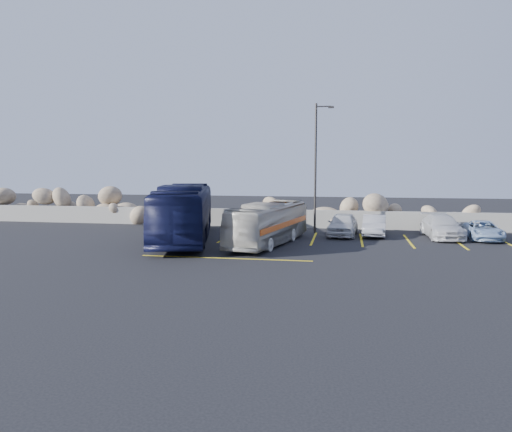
% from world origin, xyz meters
% --- Properties ---
extents(ground, '(90.00, 90.00, 0.00)m').
position_xyz_m(ground, '(0.00, 0.00, 0.00)').
color(ground, black).
rests_on(ground, ground).
extents(seawall, '(60.00, 0.40, 1.20)m').
position_xyz_m(seawall, '(0.00, 12.00, 0.60)').
color(seawall, '#99978B').
rests_on(seawall, ground).
extents(riprap_pile, '(54.00, 2.80, 2.60)m').
position_xyz_m(riprap_pile, '(0.00, 13.20, 1.30)').
color(riprap_pile, '#937B60').
rests_on(riprap_pile, ground).
extents(parking_lines, '(18.16, 9.36, 0.01)m').
position_xyz_m(parking_lines, '(4.64, 5.57, 0.01)').
color(parking_lines, yellow).
rests_on(parking_lines, ground).
extents(lamppost, '(1.14, 0.18, 8.00)m').
position_xyz_m(lamppost, '(2.56, 9.50, 4.30)').
color(lamppost, '#2F2C2A').
rests_on(lamppost, ground).
extents(vintage_bus, '(3.49, 8.29, 2.25)m').
position_xyz_m(vintage_bus, '(0.34, 4.51, 1.13)').
color(vintage_bus, beige).
rests_on(vintage_bus, ground).
extents(tour_coach, '(5.18, 11.58, 3.14)m').
position_xyz_m(tour_coach, '(-4.57, 5.07, 1.57)').
color(tour_coach, black).
rests_on(tour_coach, ground).
extents(car_a, '(1.99, 4.18, 1.38)m').
position_xyz_m(car_a, '(4.23, 8.57, 0.69)').
color(car_a, silver).
rests_on(car_a, ground).
extents(car_b, '(1.60, 3.87, 1.25)m').
position_xyz_m(car_b, '(6.11, 8.85, 0.62)').
color(car_b, '#ADADB2').
rests_on(car_b, ground).
extents(car_c, '(2.14, 4.68, 1.33)m').
position_xyz_m(car_c, '(9.94, 8.68, 0.66)').
color(car_c, silver).
rests_on(car_c, ground).
extents(car_d, '(1.93, 3.90, 1.06)m').
position_xyz_m(car_d, '(12.15, 8.39, 0.53)').
color(car_d, '#95B2D4').
rests_on(car_d, ground).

